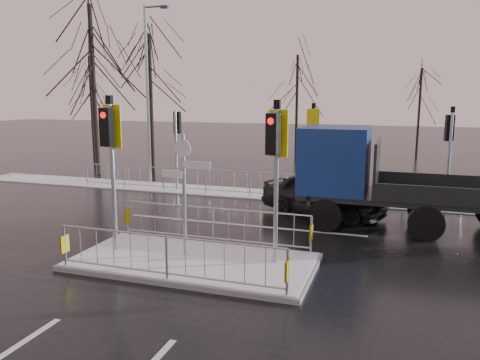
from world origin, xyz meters
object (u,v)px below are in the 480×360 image
(car_far_lane, at_px, (323,194))
(street_lamp_left, at_px, (149,88))
(traffic_island, at_px, (193,249))
(flatbed_truck, at_px, (366,174))

(car_far_lane, xyz_separation_m, street_lamp_left, (-8.76, 3.57, 3.75))
(car_far_lane, distance_m, street_lamp_left, 10.17)
(street_lamp_left, bearing_deg, car_far_lane, -22.19)
(car_far_lane, height_order, street_lamp_left, street_lamp_left)
(traffic_island, height_order, street_lamp_left, street_lamp_left)
(flatbed_truck, distance_m, street_lamp_left, 11.50)
(traffic_island, height_order, car_far_lane, traffic_island)
(flatbed_truck, bearing_deg, traffic_island, -127.13)
(street_lamp_left, bearing_deg, traffic_island, -55.93)
(flatbed_truck, bearing_deg, car_far_lane, 147.88)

